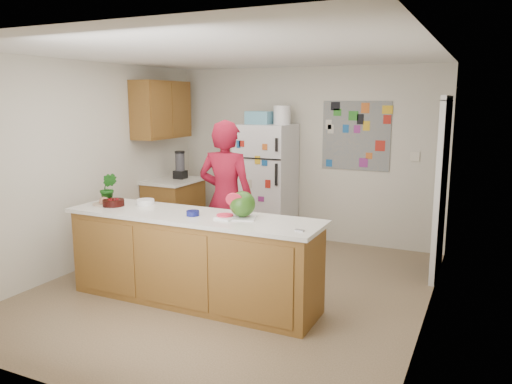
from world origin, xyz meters
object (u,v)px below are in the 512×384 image
at_px(person, 226,199).
at_px(watermelon, 242,204).
at_px(refrigerator, 266,183).
at_px(cherry_bowl, 113,203).

height_order(person, watermelon, person).
bearing_deg(refrigerator, watermelon, -71.29).
bearing_deg(refrigerator, cherry_bowl, -106.65).
relative_size(refrigerator, watermelon, 6.82).
height_order(refrigerator, person, person).
bearing_deg(person, watermelon, 123.25).
xyz_separation_m(watermelon, cherry_bowl, (-1.50, -0.10, -0.10)).
bearing_deg(person, refrigerator, -87.87).
bearing_deg(cherry_bowl, person, 43.60).
bearing_deg(cherry_bowl, refrigerator, 73.35).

